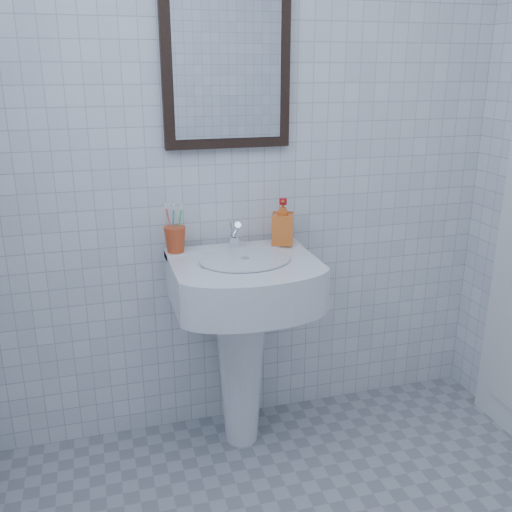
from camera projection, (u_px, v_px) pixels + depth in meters
name	position (u px, v px, depth m)	size (l,w,h in m)	color
wall_back	(248.00, 144.00, 2.30)	(2.20, 0.02, 2.50)	white
washbasin	(242.00, 320.00, 2.30)	(0.56, 0.41, 0.86)	white
faucet	(235.00, 237.00, 2.29)	(0.05, 0.11, 0.12)	silver
toothbrush_cup	(175.00, 240.00, 2.24)	(0.09, 0.09, 0.10)	#C6441E
soap_dispenser	(283.00, 222.00, 2.33)	(0.09, 0.09, 0.19)	#E54016
wall_mirror	(227.00, 66.00, 2.17)	(0.50, 0.04, 0.62)	black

